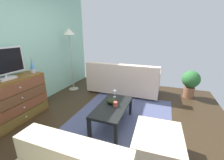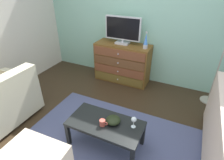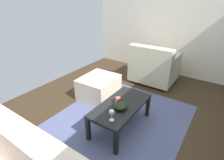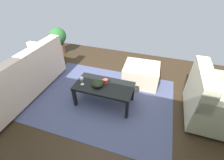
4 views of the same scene
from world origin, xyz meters
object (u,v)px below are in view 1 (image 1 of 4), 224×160
object	(u,v)px
coffee_table	(113,108)
couch_large	(123,81)
mug	(115,104)
standing_lamp	(69,38)
tv	(3,63)
bowl_decorative	(112,101)
lava_lamp	(32,66)
potted_plant	(191,82)
ottoman	(157,146)
wine_glass	(115,92)
dresser	(14,101)

from	to	relation	value
coffee_table	couch_large	world-z (taller)	couch_large
mug	standing_lamp	bearing A→B (deg)	53.82
tv	bowl_decorative	world-z (taller)	tv
couch_large	standing_lamp	bearing A→B (deg)	101.20
couch_large	standing_lamp	xyz separation A→B (m)	(-0.29, 1.48, 1.17)
lava_lamp	potted_plant	bearing A→B (deg)	-59.75
couch_large	potted_plant	bearing A→B (deg)	-81.29
standing_lamp	potted_plant	size ratio (longest dim) A/B	2.45
ottoman	standing_lamp	xyz separation A→B (m)	(1.82, 2.55, 1.31)
wine_glass	couch_large	size ratio (longest dim) A/B	0.08
dresser	tv	bearing A→B (deg)	133.27
mug	potted_plant	world-z (taller)	potted_plant
lava_lamp	tv	bearing A→B (deg)	172.45
potted_plant	coffee_table	bearing A→B (deg)	141.76
wine_glass	standing_lamp	bearing A→B (deg)	60.23
couch_large	potted_plant	world-z (taller)	couch_large
potted_plant	bowl_decorative	bearing A→B (deg)	139.46
couch_large	tv	bearing A→B (deg)	143.72
ottoman	potted_plant	world-z (taller)	potted_plant
mug	couch_large	world-z (taller)	couch_large
tv	potted_plant	xyz separation A→B (m)	(2.38, -3.28, -0.70)
dresser	couch_large	size ratio (longest dim) A/B	0.60
lava_lamp	bowl_decorative	size ratio (longest dim) A/B	1.70
coffee_table	potted_plant	size ratio (longest dim) A/B	1.38
lava_lamp	ottoman	distance (m)	2.72
lava_lamp	bowl_decorative	xyz separation A→B (m)	(0.11, -1.70, -0.54)
dresser	couch_large	world-z (taller)	couch_large
dresser	potted_plant	xyz separation A→B (m)	(2.36, -3.25, 0.01)
tv	standing_lamp	xyz separation A→B (m)	(1.82, -0.07, 0.38)
dresser	tv	size ratio (longest dim) A/B	1.57
lava_lamp	mug	size ratio (longest dim) A/B	2.89
ottoman	standing_lamp	bearing A→B (deg)	54.50
potted_plant	tv	bearing A→B (deg)	125.98
coffee_table	wine_glass	bearing A→B (deg)	13.73
dresser	wine_glass	bearing A→B (deg)	-63.27
lava_lamp	mug	world-z (taller)	lava_lamp
couch_large	ottoman	bearing A→B (deg)	-153.17
dresser	lava_lamp	bearing A→B (deg)	-5.13
ottoman	potted_plant	bearing A→B (deg)	-15.48
wine_glass	ottoman	xyz separation A→B (m)	(-0.87, -0.90, -0.31)
mug	standing_lamp	xyz separation A→B (m)	(1.31, 1.79, 1.07)
bowl_decorative	potted_plant	xyz separation A→B (m)	(1.77, -1.51, -0.01)
dresser	couch_large	distance (m)	2.59
dresser	couch_large	xyz separation A→B (m)	(2.09, -1.53, -0.08)
lava_lamp	couch_large	size ratio (longest dim) A/B	0.17
ottoman	couch_large	bearing A→B (deg)	26.83
tv	couch_large	world-z (taller)	tv
lava_lamp	wine_glass	world-z (taller)	lava_lamp
standing_lamp	potted_plant	world-z (taller)	standing_lamp
lava_lamp	wine_glass	size ratio (longest dim) A/B	2.10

